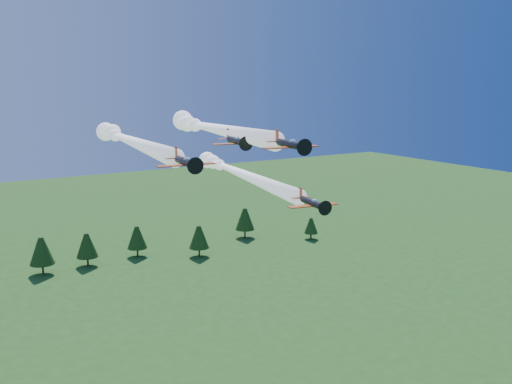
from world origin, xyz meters
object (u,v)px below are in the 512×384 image
plane_left (129,140)px  plane_right (237,172)px  plane_slot (236,141)px  plane_lead (212,128)px

plane_left → plane_right: bearing=9.6°
plane_left → plane_slot: bearing=-66.4°
plane_right → plane_slot: plane_slot is taller
plane_right → plane_slot: 30.61m
plane_left → plane_right: plane_left is taller
plane_right → plane_left: bearing=-166.9°
plane_lead → plane_left: size_ratio=0.90×
plane_lead → plane_left: plane_lead is taller
plane_lead → plane_right: plane_lead is taller
plane_right → plane_slot: size_ratio=7.16×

